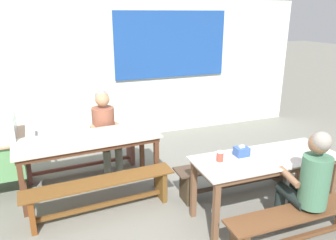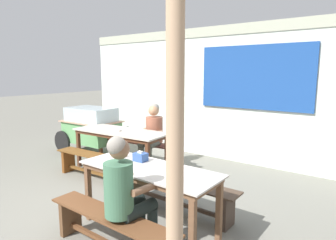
% 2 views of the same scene
% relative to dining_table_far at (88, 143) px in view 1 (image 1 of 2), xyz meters
% --- Properties ---
extents(ground_plane, '(40.00, 40.00, 0.00)m').
position_rel_dining_table_far_xyz_m(ground_plane, '(1.01, -1.14, -0.69)').
color(ground_plane, slate).
extents(backdrop_wall, '(7.11, 0.23, 2.77)m').
position_rel_dining_table_far_xyz_m(backdrop_wall, '(1.04, 1.85, 0.77)').
color(backdrop_wall, silver).
rests_on(backdrop_wall, ground_plane).
extents(dining_table_far, '(1.88, 0.81, 0.76)m').
position_rel_dining_table_far_xyz_m(dining_table_far, '(0.00, 0.00, 0.00)').
color(dining_table_far, beige).
rests_on(dining_table_far, ground_plane).
extents(dining_table_near, '(1.70, 0.68, 0.76)m').
position_rel_dining_table_far_xyz_m(dining_table_near, '(1.80, -1.32, -0.01)').
color(dining_table_near, beige).
rests_on(dining_table_near, ground_plane).
extents(bench_far_back, '(1.77, 0.42, 0.43)m').
position_rel_dining_table_far_xyz_m(bench_far_back, '(-0.04, 0.59, -0.39)').
color(bench_far_back, brown).
rests_on(bench_far_back, ground_plane).
extents(bench_far_front, '(1.81, 0.41, 0.43)m').
position_rel_dining_table_far_xyz_m(bench_far_front, '(0.04, -0.59, -0.40)').
color(bench_far_front, brown).
rests_on(bench_far_front, ground_plane).
extents(bench_near_back, '(1.69, 0.32, 0.43)m').
position_rel_dining_table_far_xyz_m(bench_near_back, '(1.81, -0.72, -0.41)').
color(bench_near_back, '#473629').
rests_on(bench_near_back, ground_plane).
extents(bench_near_front, '(1.61, 0.31, 0.43)m').
position_rel_dining_table_far_xyz_m(bench_near_front, '(1.79, -1.92, -0.41)').
color(bench_near_front, brown).
rests_on(bench_near_front, ground_plane).
extents(person_center_facing, '(0.48, 0.58, 1.24)m').
position_rel_dining_table_far_xyz_m(person_center_facing, '(0.32, 0.55, 0.01)').
color(person_center_facing, '#616759').
rests_on(person_center_facing, ground_plane).
extents(person_near_front, '(0.41, 0.57, 1.25)m').
position_rel_dining_table_far_xyz_m(person_near_front, '(1.93, -1.83, 0.01)').
color(person_near_front, black).
rests_on(person_near_front, ground_plane).
extents(tissue_box, '(0.16, 0.13, 0.12)m').
position_rel_dining_table_far_xyz_m(tissue_box, '(1.56, -1.19, 0.13)').
color(tissue_box, '#33559B').
rests_on(tissue_box, dining_table_near).
extents(condiment_jar, '(0.07, 0.07, 0.12)m').
position_rel_dining_table_far_xyz_m(condiment_jar, '(1.26, -1.23, 0.13)').
color(condiment_jar, '#E14435').
rests_on(condiment_jar, dining_table_near).
extents(soup_bowl, '(0.13, 0.13, 0.04)m').
position_rel_dining_table_far_xyz_m(soup_bowl, '(0.00, -0.07, 0.09)').
color(soup_bowl, silver).
rests_on(soup_bowl, dining_table_far).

